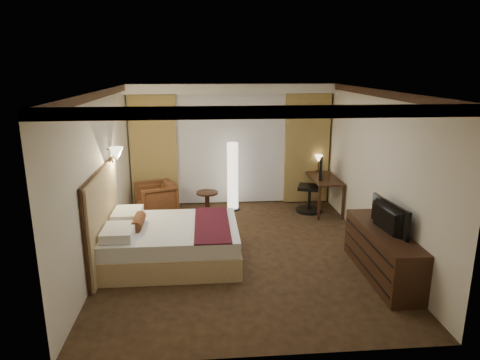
{
  "coord_description": "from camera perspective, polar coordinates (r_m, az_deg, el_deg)",
  "views": [
    {
      "loc": [
        -0.61,
        -6.71,
        3.06
      ],
      "look_at": [
        0.0,
        0.4,
        1.15
      ],
      "focal_mm": 32.0,
      "sensor_mm": 36.0,
      "label": 1
    }
  ],
  "objects": [
    {
      "name": "bed",
      "position": [
        7.03,
        -8.92,
        -8.28
      ],
      "size": [
        2.1,
        1.64,
        0.62
      ],
      "primitive_type": null,
      "color": "white",
      "rests_on": "floor"
    },
    {
      "name": "floor",
      "position": [
        7.4,
        0.27,
        -9.44
      ],
      "size": [
        4.5,
        5.5,
        0.01
      ],
      "primitive_type": "cube",
      "color": "black",
      "rests_on": "ground"
    },
    {
      "name": "right_wall",
      "position": [
        7.49,
        17.68,
        1.07
      ],
      "size": [
        0.02,
        5.5,
        2.7
      ],
      "primitive_type": "cube",
      "color": "silver",
      "rests_on": "floor"
    },
    {
      "name": "television",
      "position": [
        6.54,
        18.65,
        -4.03
      ],
      "size": [
        0.67,
        1.03,
        0.13
      ],
      "primitive_type": "imported",
      "rotation": [
        0.0,
        0.0,
        1.68
      ],
      "color": "black",
      "rests_on": "dresser"
    },
    {
      "name": "crown_molding",
      "position": [
        6.75,
        0.3,
        11.41
      ],
      "size": [
        4.5,
        5.5,
        0.12
      ],
      "primitive_type": null,
      "color": "black",
      "rests_on": "ceiling"
    },
    {
      "name": "ceiling",
      "position": [
        6.75,
        0.3,
        11.92
      ],
      "size": [
        4.5,
        5.5,
        0.01
      ],
      "primitive_type": "cube",
      "color": "white",
      "rests_on": "back_wall"
    },
    {
      "name": "headboard",
      "position": [
        7.03,
        -17.76,
        -4.97
      ],
      "size": [
        0.12,
        1.94,
        1.5
      ],
      "primitive_type": null,
      "color": "tan",
      "rests_on": "floor"
    },
    {
      "name": "left_wall",
      "position": [
        7.12,
        -18.07,
        0.32
      ],
      "size": [
        0.02,
        5.5,
        2.7
      ],
      "primitive_type": "cube",
      "color": "silver",
      "rests_on": "floor"
    },
    {
      "name": "wall_sconce",
      "position": [
        7.55,
        -16.14,
        3.39
      ],
      "size": [
        0.24,
        0.24,
        0.24
      ],
      "primitive_type": null,
      "color": "white",
      "rests_on": "left_wall"
    },
    {
      "name": "armchair",
      "position": [
        9.12,
        -11.16,
        -2.33
      ],
      "size": [
        0.93,
        0.96,
        0.78
      ],
      "primitive_type": "imported",
      "rotation": [
        0.0,
        0.0,
        -1.22
      ],
      "color": "#502118",
      "rests_on": "floor"
    },
    {
      "name": "side_table",
      "position": [
        9.06,
        -4.38,
        -3.12
      ],
      "size": [
        0.46,
        0.46,
        0.51
      ],
      "primitive_type": null,
      "color": "black",
      "rests_on": "floor"
    },
    {
      "name": "soffit",
      "position": [
        9.24,
        -1.14,
        12.13
      ],
      "size": [
        4.5,
        0.5,
        0.2
      ],
      "primitive_type": "cube",
      "color": "white",
      "rests_on": "ceiling"
    },
    {
      "name": "desk",
      "position": [
        9.45,
        11.04,
        -1.81
      ],
      "size": [
        0.55,
        1.3,
        0.75
      ],
      "primitive_type": null,
      "color": "black",
      "rests_on": "floor"
    },
    {
      "name": "floor_lamp",
      "position": [
        9.23,
        -0.98,
        0.49
      ],
      "size": [
        0.32,
        0.32,
        1.5
      ],
      "primitive_type": null,
      "color": "white",
      "rests_on": "floor"
    },
    {
      "name": "desk_lamp",
      "position": [
        9.78,
        10.41,
        2.09
      ],
      "size": [
        0.18,
        0.18,
        0.34
      ],
      "primitive_type": null,
      "color": "#FFD899",
      "rests_on": "desk"
    },
    {
      "name": "dresser",
      "position": [
        6.79,
        18.43,
        -9.21
      ],
      "size": [
        0.5,
        1.89,
        0.74
      ],
      "primitive_type": null,
      "color": "black",
      "rests_on": "floor"
    },
    {
      "name": "curtain_sheer",
      "position": [
        9.58,
        -1.16,
        4.08
      ],
      "size": [
        2.48,
        0.04,
        2.45
      ],
      "primitive_type": "cube",
      "color": "silver",
      "rests_on": "back_wall"
    },
    {
      "name": "curtain_left_drape",
      "position": [
        9.56,
        -11.38,
        3.77
      ],
      "size": [
        1.0,
        0.14,
        2.45
      ],
      "primitive_type": "cube",
      "color": "#A38B4A",
      "rests_on": "back_wall"
    },
    {
      "name": "back_wall",
      "position": [
        9.64,
        -1.2,
        4.76
      ],
      "size": [
        4.5,
        0.02,
        2.7
      ],
      "primitive_type": "cube",
      "color": "silver",
      "rests_on": "floor"
    },
    {
      "name": "office_chair",
      "position": [
        9.26,
        9.29,
        -0.71
      ],
      "size": [
        0.71,
        0.71,
        1.17
      ],
      "primitive_type": null,
      "rotation": [
        0.0,
        0.0,
        -0.32
      ],
      "color": "black",
      "rests_on": "floor"
    },
    {
      "name": "curtain_right_drape",
      "position": [
        9.77,
        8.88,
        4.13
      ],
      "size": [
        1.0,
        0.14,
        2.45
      ],
      "primitive_type": "cube",
      "color": "#A38B4A",
      "rests_on": "back_wall"
    }
  ]
}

